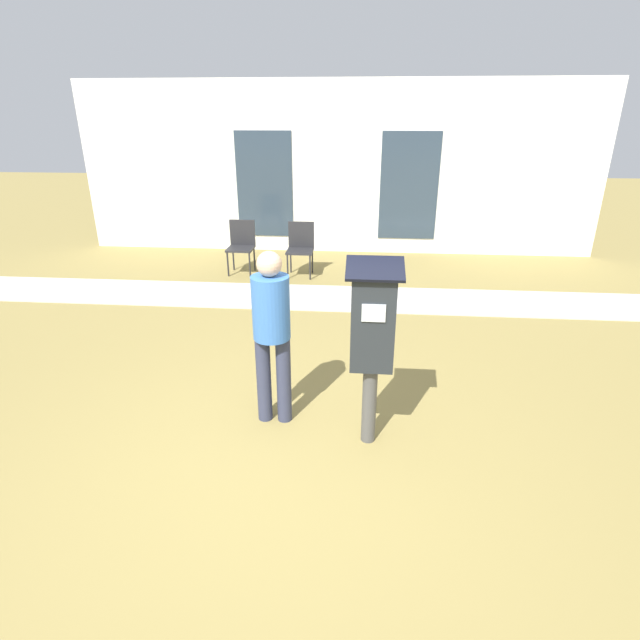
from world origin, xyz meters
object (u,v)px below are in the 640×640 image
object	(u,v)px
outdoor_chair_left	(242,242)
parking_meter	(372,332)
person_standing	(272,326)
outdoor_chair_middle	(301,245)

from	to	relation	value
outdoor_chair_left	parking_meter	bearing A→B (deg)	-50.42
parking_meter	person_standing	size ratio (longest dim) A/B	1.01
outdoor_chair_middle	person_standing	bearing A→B (deg)	-109.68
person_standing	outdoor_chair_middle	bearing A→B (deg)	130.50
person_standing	outdoor_chair_left	xyz separation A→B (m)	(-1.35, 4.50, -0.40)
outdoor_chair_left	outdoor_chair_middle	distance (m)	1.04
parking_meter	outdoor_chair_left	bearing A→B (deg)	114.81
person_standing	outdoor_chair_left	size ratio (longest dim) A/B	1.76
person_standing	outdoor_chair_middle	xyz separation A→B (m)	(-0.31, 4.43, -0.40)
outdoor_chair_left	outdoor_chair_middle	world-z (taller)	same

